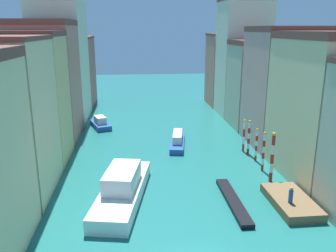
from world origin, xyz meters
The scene contains 22 objects.
ground_plane centered at (0.00, 24.50, 0.00)m, with size 154.00×154.00×0.00m, color #1E6B66.
building_left_1 centered at (-15.46, 13.25, 7.21)m, with size 7.94×9.49×14.40m.
building_left_2 centered at (-15.46, 21.88, 7.41)m, with size 7.94×7.75×14.79m.
building_left_3 centered at (-15.46, 30.72, 8.08)m, with size 7.94×9.56×16.13m.
building_left_4 centered at (-15.46, 41.68, 10.36)m, with size 7.94×11.79×20.69m.
building_left_5 centered at (-15.46, 53.18, 6.79)m, with size 7.94×11.16×13.56m.
building_right_1 centered at (15.46, 14.10, 7.39)m, with size 7.94×11.81×14.75m.
building_right_2 centered at (15.46, 24.79, 7.65)m, with size 7.94×9.49×15.28m.
building_right_3 centered at (15.46, 33.97, 6.70)m, with size 7.94×8.09×13.37m.
building_right_4 centered at (15.46, 42.06, 10.02)m, with size 7.94×8.02×20.01m.
building_right_5 centered at (15.46, 50.65, 7.06)m, with size 7.94×8.51×14.10m.
waterfront_dock centered at (9.65, 7.86, 0.39)m, with size 3.24×6.30×0.78m.
person_on_dock centered at (9.15, 7.01, 1.45)m, with size 0.36×0.36×1.45m.
mooring_pole_0 centered at (9.84, 13.01, 2.65)m, with size 0.38×0.38×5.19m.
mooring_pole_1 centered at (10.03, 15.82, 2.25)m, with size 0.30×0.30×4.41m.
mooring_pole_2 centered at (10.31, 18.78, 2.01)m, with size 0.29×0.29×3.93m.
mooring_pole_3 centered at (10.19, 21.18, 2.19)m, with size 0.34×0.34×4.27m.
mooring_pole_4 centered at (9.87, 22.11, 2.12)m, with size 0.30×0.30×4.15m.
vaporetto_white centered at (-4.99, 10.65, 1.08)m, with size 5.55×12.65×2.93m.
gondola_black centered at (4.76, 8.82, 0.21)m, with size 1.19×8.61×0.42m.
motorboat_0 centered at (-8.97, 35.14, 0.65)m, with size 3.81×5.84×1.79m.
motorboat_1 centered at (1.93, 25.34, 0.66)m, with size 2.99×8.17×1.74m.
Camera 1 is at (-3.88, -18.56, 14.94)m, focal length 37.48 mm.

